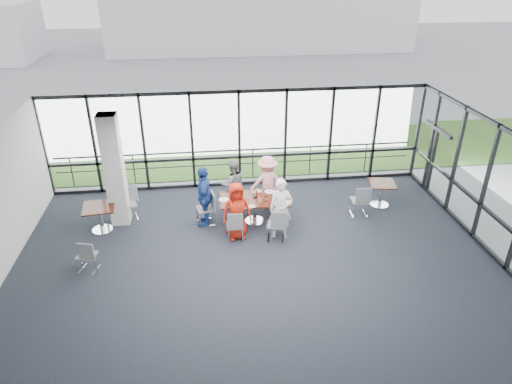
{
  "coord_description": "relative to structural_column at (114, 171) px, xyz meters",
  "views": [
    {
      "loc": [
        -1.16,
        -8.7,
        6.77
      ],
      "look_at": [
        0.2,
        2.24,
        1.1
      ],
      "focal_mm": 32.0,
      "sensor_mm": 36.0,
      "label": 1
    }
  ],
  "objects": [
    {
      "name": "ketchup_bottle",
      "position": [
        3.87,
        -0.4,
        -0.76
      ],
      "size": [
        0.06,
        0.06,
        0.18
      ],
      "primitive_type": "cylinder",
      "color": "#A92018",
      "rests_on": "main_table"
    },
    {
      "name": "side_table_right",
      "position": [
        7.72,
        0.04,
        -0.99
      ],
      "size": [
        0.87,
        0.87,
        0.75
      ],
      "rotation": [
        0.0,
        0.0,
        -0.17
      ],
      "color": "black",
      "rests_on": "ground"
    },
    {
      "name": "plate_fr",
      "position": [
        4.26,
        -0.13,
        -0.84
      ],
      "size": [
        0.28,
        0.28,
        0.01
      ],
      "primitive_type": "cylinder",
      "color": "white",
      "rests_on": "main_table"
    },
    {
      "name": "plate_end",
      "position": [
        2.92,
        -0.46,
        -0.84
      ],
      "size": [
        0.28,
        0.28,
        0.01
      ],
      "primitive_type": "cylinder",
      "color": "white",
      "rests_on": "main_table"
    },
    {
      "name": "main_table",
      "position": [
        3.8,
        -0.46,
        -0.97
      ],
      "size": [
        1.99,
        1.15,
        0.75
      ],
      "rotation": [
        0.0,
        0.0,
        -0.04
      ],
      "color": "black",
      "rests_on": "ground"
    },
    {
      "name": "chair_main_fr",
      "position": [
        4.4,
        0.48,
        -1.16
      ],
      "size": [
        0.47,
        0.47,
        0.89
      ],
      "primitive_type": null,
      "rotation": [
        0.0,
        0.0,
        3.24
      ],
      "color": "slate",
      "rests_on": "ground"
    },
    {
      "name": "tumbler_a",
      "position": [
        3.51,
        -0.75,
        -0.78
      ],
      "size": [
        0.07,
        0.07,
        0.14
      ],
      "primitive_type": "cylinder",
      "color": "white",
      "rests_on": "main_table"
    },
    {
      "name": "plate_fl",
      "position": [
        3.31,
        -0.12,
        -0.84
      ],
      "size": [
        0.24,
        0.24,
        0.01
      ],
      "primitive_type": "cylinder",
      "color": "white",
      "rests_on": "main_table"
    },
    {
      "name": "chair_spare_r",
      "position": [
        6.88,
        -0.45,
        -1.13
      ],
      "size": [
        0.5,
        0.5,
        0.94
      ],
      "primitive_type": null,
      "rotation": [
        0.0,
        0.0,
        -0.08
      ],
      "color": "slate",
      "rests_on": "ground"
    },
    {
      "name": "menu_a",
      "position": [
        3.59,
        -0.93,
        -0.85
      ],
      "size": [
        0.32,
        0.25,
        0.0
      ],
      "primitive_type": "cube",
      "rotation": [
        0.0,
        0.0,
        0.14
      ],
      "color": "white",
      "rests_on": "main_table"
    },
    {
      "name": "diner_far_right",
      "position": [
        4.27,
        0.32,
        -0.77
      ],
      "size": [
        1.12,
        0.64,
        1.67
      ],
      "primitive_type": "imported",
      "rotation": [
        0.0,
        0.0,
        3.22
      ],
      "color": "pink",
      "rests_on": "ground"
    },
    {
      "name": "menu_c",
      "position": [
        3.91,
        -0.05,
        -0.85
      ],
      "size": [
        0.34,
        0.33,
        0.0
      ],
      "primitive_type": "cube",
      "rotation": [
        0.0,
        0.0,
        0.7
      ],
      "color": "white",
      "rests_on": "main_table"
    },
    {
      "name": "tumbler_d",
      "position": [
        3.13,
        -0.62,
        -0.78
      ],
      "size": [
        0.07,
        0.07,
        0.14
      ],
      "primitive_type": "cylinder",
      "color": "white",
      "rests_on": "main_table"
    },
    {
      "name": "structural_column",
      "position": [
        0.0,
        0.0,
        0.0
      ],
      "size": [
        0.5,
        0.5,
        3.2
      ],
      "primitive_type": "cube",
      "color": "silver",
      "rests_on": "ground"
    },
    {
      "name": "diner_near_right",
      "position": [
        4.39,
        -1.33,
        -0.75
      ],
      "size": [
        0.69,
        0.55,
        1.7
      ],
      "primitive_type": "imported",
      "rotation": [
        0.0,
        0.0,
        -0.17
      ],
      "color": "silver",
      "rests_on": "ground"
    },
    {
      "name": "guard_rail",
      "position": [
        3.6,
        2.6,
        -1.1
      ],
      "size": [
        12.0,
        0.06,
        0.06
      ],
      "primitive_type": "cylinder",
      "rotation": [
        0.0,
        1.57,
        0.0
      ],
      "color": "#2D2D33",
      "rests_on": "ground"
    },
    {
      "name": "tumbler_c",
      "position": [
        3.8,
        -0.25,
        -0.78
      ],
      "size": [
        0.07,
        0.07,
        0.13
      ],
      "primitive_type": "cylinder",
      "color": "white",
      "rests_on": "main_table"
    },
    {
      "name": "chair_spare_la",
      "position": [
        -0.48,
        -2.26,
        -1.18
      ],
      "size": [
        0.51,
        0.51,
        0.85
      ],
      "primitive_type": null,
      "rotation": [
        0.0,
        0.0,
        -0.28
      ],
      "color": "slate",
      "rests_on": "ground"
    },
    {
      "name": "chair_main_fl",
      "position": [
        3.4,
        0.57,
        -1.19
      ],
      "size": [
        0.49,
        0.49,
        0.83
      ],
      "primitive_type": null,
      "rotation": [
        0.0,
        0.0,
        2.9
      ],
      "color": "slate",
      "rests_on": "ground"
    },
    {
      "name": "green_bottle",
      "position": [
        3.86,
        -0.39,
        -0.75
      ],
      "size": [
        0.05,
        0.05,
        0.2
      ],
      "primitive_type": "cylinder",
      "color": "#267B3E",
      "rests_on": "main_table"
    },
    {
      "name": "hangar_main",
      "position": [
        7.6,
        29.0,
        1.4
      ],
      "size": [
        24.0,
        10.0,
        6.0
      ],
      "primitive_type": "cube",
      "color": "silver",
      "rests_on": "ground"
    },
    {
      "name": "chair_main_nl",
      "position": [
        3.16,
        -1.34,
        -1.16
      ],
      "size": [
        0.43,
        0.43,
        0.87
      ],
      "primitive_type": null,
      "rotation": [
        0.0,
        0.0,
        -0.01
      ],
      "color": "slate",
      "rests_on": "ground"
    },
    {
      "name": "curtain_wall_right",
      "position": [
        9.6,
        -3.0,
        0.0
      ],
      "size": [
        0.1,
        10.0,
        3.2
      ],
      "primitive_type": "cube",
      "color": "white",
      "rests_on": "ground"
    },
    {
      "name": "diner_far_left",
      "position": [
        3.26,
        0.43,
        -0.82
      ],
      "size": [
        0.82,
        0.57,
        1.56
      ],
      "primitive_type": "imported",
      "rotation": [
        0.0,
        0.0,
        3.29
      ],
      "color": "slate",
      "rests_on": "ground"
    },
    {
      "name": "curtain_wall_back",
      "position": [
        3.6,
        2.0,
        0.0
      ],
      "size": [
        12.0,
        0.1,
        3.2
      ],
      "primitive_type": "cube",
      "color": "white",
      "rests_on": "ground"
    },
    {
      "name": "plate_nl",
      "position": [
        3.3,
        -0.83,
        -0.84
      ],
      "size": [
        0.26,
        0.26,
        0.01
      ],
      "primitive_type": "cylinder",
      "color": "white",
      "rests_on": "main_table"
    },
    {
      "name": "menu_b",
      "position": [
        4.64,
        -0.8,
        -0.85
      ],
      "size": [
        0.29,
        0.2,
        0.0
      ],
      "primitive_type": "cube",
      "rotation": [
        0.0,
        0.0,
        0.01
      ],
      "color": "white",
      "rests_on": "main_table"
    },
    {
      "name": "tumbler_b",
      "position": [
        4.09,
        -0.68,
        -0.78
      ],
      "size": [
        0.07,
        0.07,
        0.14
      ],
      "primitive_type": "cylinder",
      "color": "white",
      "rests_on": "main_table"
    },
    {
      "name": "ceiling",
      "position": [
        3.6,
        -3.0,
        1.6
      ],
      "size": [
        12.0,
        10.0,
        0.04
      ],
      "primitive_type": "cube",
      "color": "white",
      "rests_on": "ground"
    },
    {
      "name": "chair_main_end",
      "position": [
        2.41,
        -0.41,
        -1.11
      ],
      "size": [
        0.56,
        0.56,
        0.97
      ],
      "primitive_type": null,
      "rotation": [
        0.0,
        0.0,
        -1.37
      ],
      "color": "slate",
      "rests_on": "ground"
    },
    {
      "name": "apron",
      "position": [
        3.6,
        7.0,
        -1.62
      ],
      "size": [
        80.0,
        70.0,
        0.02
      ],
      "primitive_type": "cube",
      "color": "gray",
      "rests_on": "ground"
    },
    {
      "name": "chair_main_nr",
      "position": [
        4.24,
        -1.47,
        -1.14
      ],
      "size": [
        0.54,
        0.54,
        0.92
      ],
      "primitive_type": null,
      "rotation": [
        0.0,
        0.0,
        -0.23
      ],
      "color": "slate",
      "rests_on": "ground"
    },
    {
      "name": "exit_door",
      "position": [
        9.6,
        0.75,
        -0.55
      ],
      "size": [
        0.12,
        1.6,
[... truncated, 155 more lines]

